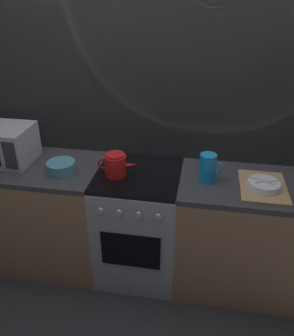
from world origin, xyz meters
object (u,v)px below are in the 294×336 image
Objects in this scene: mixing_bowl at (61,167)px; pitcher at (208,168)px; microwave at (1,144)px; stove_unit at (139,224)px; kettle at (116,165)px; dish_pile at (263,186)px.

pitcher is at bearing 3.13° from mixing_bowl.
mixing_bowl is at bearing -11.53° from microwave.
kettle reaches higher than stove_unit.
kettle reaches higher than dish_pile.
stove_unit is 0.73m from pitcher.
dish_pile is at bearing -4.03° from stove_unit.
pitcher is (1.02, 0.06, 0.06)m from mixing_bowl.
stove_unit is at bearing 7.76° from mixing_bowl.
pitcher is (0.63, 0.03, 0.02)m from kettle.
microwave reaches higher than kettle.
stove_unit is at bearing 17.85° from kettle.
microwave is at bearing 175.11° from kettle.
pitcher is (1.52, -0.05, -0.03)m from microwave.
pitcher reaches higher than dish_pile.
stove_unit is 4.50× the size of mixing_bowl.
mixing_bowl is (-0.39, -0.03, -0.04)m from kettle.
pitcher is (0.48, -0.02, 0.55)m from stove_unit.
dish_pile is (1.89, -0.09, -0.11)m from microwave.
dish_pile is (1.39, 0.01, -0.02)m from mixing_bowl.
kettle is 1.42× the size of mixing_bowl.
stove_unit is 1.20m from microwave.
stove_unit is 0.55m from kettle.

